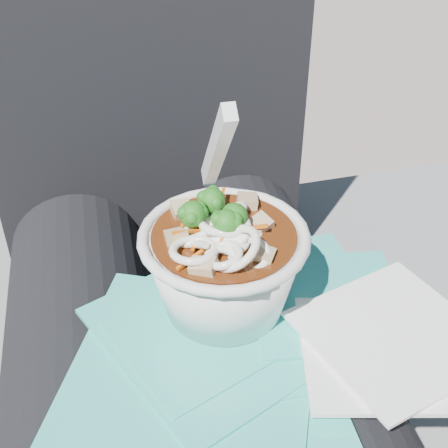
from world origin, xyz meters
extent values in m
cylinder|color=black|center=(-0.09, 0.00, 0.54)|extent=(0.14, 0.48, 0.14)
cylinder|color=black|center=(0.09, 0.00, 0.54)|extent=(0.14, 0.48, 0.14)
cube|color=black|center=(0.00, 0.32, 0.76)|extent=(0.34, 0.18, 0.50)
cube|color=#2BB3A6|center=(0.03, -0.01, 0.62)|extent=(0.19, 0.15, 0.00)
cube|color=#2BB3A6|center=(0.01, -0.06, 0.62)|extent=(0.17, 0.16, 0.00)
cube|color=#2BB3A6|center=(0.01, -0.03, 0.62)|extent=(0.19, 0.19, 0.00)
cube|color=#2BB3A6|center=(-0.01, -0.05, 0.62)|extent=(0.24, 0.25, 0.00)
cube|color=#2BB3A6|center=(0.09, 0.00, 0.62)|extent=(0.13, 0.18, 0.00)
cube|color=#2BB3A6|center=(0.03, -0.01, 0.63)|extent=(0.23, 0.23, 0.00)
cube|color=#2BB3A6|center=(0.02, -0.01, 0.63)|extent=(0.18, 0.17, 0.00)
cube|color=#2BB3A6|center=(0.12, 0.00, 0.63)|extent=(0.14, 0.13, 0.00)
cube|color=white|center=(0.13, -0.07, 0.63)|extent=(0.14, 0.14, 0.00)
cube|color=white|center=(0.15, -0.05, 0.64)|extent=(0.16, 0.16, 0.00)
torus|color=white|center=(0.03, 0.01, 0.70)|extent=(0.13, 0.13, 0.01)
cylinder|color=#411B09|center=(0.03, 0.01, 0.70)|extent=(0.11, 0.11, 0.01)
torus|color=white|center=(0.03, -0.02, 0.71)|extent=(0.05, 0.05, 0.03)
torus|color=white|center=(0.03, 0.01, 0.71)|extent=(0.03, 0.04, 0.04)
torus|color=white|center=(0.03, 0.01, 0.71)|extent=(0.05, 0.05, 0.03)
torus|color=white|center=(0.04, 0.00, 0.70)|extent=(0.04, 0.04, 0.04)
torus|color=white|center=(0.03, 0.01, 0.71)|extent=(0.05, 0.05, 0.04)
torus|color=white|center=(0.01, 0.01, 0.70)|extent=(0.04, 0.04, 0.02)
torus|color=white|center=(0.00, -0.01, 0.71)|extent=(0.05, 0.05, 0.01)
torus|color=white|center=(0.04, -0.02, 0.71)|extent=(0.04, 0.04, 0.02)
torus|color=white|center=(0.04, 0.03, 0.70)|extent=(0.04, 0.05, 0.04)
torus|color=white|center=(0.03, 0.03, 0.70)|extent=(0.04, 0.05, 0.03)
torus|color=white|center=(0.03, 0.03, 0.70)|extent=(0.04, 0.04, 0.03)
torus|color=white|center=(0.02, -0.02, 0.70)|extent=(0.04, 0.04, 0.03)
torus|color=white|center=(0.02, -0.02, 0.71)|extent=(0.04, 0.04, 0.02)
torus|color=white|center=(0.01, 0.02, 0.70)|extent=(0.04, 0.04, 0.03)
torus|color=white|center=(0.03, 0.02, 0.71)|extent=(0.05, 0.05, 0.03)
cylinder|color=white|center=(0.05, 0.01, 0.71)|extent=(0.02, 0.01, 0.02)
cylinder|color=white|center=(0.01, 0.00, 0.71)|extent=(0.02, 0.03, 0.02)
cylinder|color=white|center=(0.03, 0.02, 0.71)|extent=(0.03, 0.02, 0.02)
cylinder|color=white|center=(0.01, 0.03, 0.71)|extent=(0.02, 0.03, 0.01)
cylinder|color=#82A34F|center=(0.04, 0.01, 0.71)|extent=(0.01, 0.01, 0.01)
sphere|color=#135513|center=(0.04, 0.01, 0.72)|extent=(0.02, 0.02, 0.02)
sphere|color=#135513|center=(0.04, 0.00, 0.72)|extent=(0.01, 0.01, 0.01)
sphere|color=#135513|center=(0.04, 0.01, 0.72)|extent=(0.01, 0.01, 0.01)
sphere|color=#135513|center=(0.03, 0.01, 0.72)|extent=(0.01, 0.01, 0.01)
sphere|color=#135513|center=(0.04, 0.02, 0.72)|extent=(0.01, 0.01, 0.01)
cylinder|color=#82A34F|center=(0.03, 0.04, 0.71)|extent=(0.01, 0.01, 0.01)
sphere|color=#135513|center=(0.03, 0.04, 0.72)|extent=(0.02, 0.02, 0.02)
sphere|color=#135513|center=(0.03, 0.04, 0.72)|extent=(0.01, 0.01, 0.01)
sphere|color=#135513|center=(0.03, 0.04, 0.72)|extent=(0.01, 0.01, 0.01)
sphere|color=#135513|center=(0.03, 0.03, 0.72)|extent=(0.01, 0.01, 0.01)
sphere|color=#135513|center=(0.02, 0.04, 0.72)|extent=(0.01, 0.01, 0.01)
cylinder|color=#82A34F|center=(0.01, 0.02, 0.71)|extent=(0.01, 0.01, 0.01)
sphere|color=#135513|center=(0.01, 0.02, 0.72)|extent=(0.02, 0.02, 0.02)
sphere|color=#135513|center=(0.01, 0.01, 0.72)|extent=(0.01, 0.01, 0.01)
sphere|color=#135513|center=(0.02, 0.02, 0.72)|extent=(0.01, 0.01, 0.01)
sphere|color=#135513|center=(0.02, 0.02, 0.72)|extent=(0.01, 0.01, 0.01)
sphere|color=#135513|center=(0.00, 0.02, 0.72)|extent=(0.01, 0.01, 0.01)
cylinder|color=#82A34F|center=(0.03, 0.00, 0.71)|extent=(0.01, 0.01, 0.01)
sphere|color=#135513|center=(0.03, 0.00, 0.72)|extent=(0.02, 0.02, 0.02)
sphere|color=#135513|center=(0.03, 0.01, 0.72)|extent=(0.01, 0.01, 0.01)
sphere|color=#135513|center=(0.03, 0.01, 0.72)|extent=(0.01, 0.01, 0.01)
sphere|color=#135513|center=(0.04, 0.00, 0.72)|extent=(0.01, 0.01, 0.01)
sphere|color=#135513|center=(0.04, 0.00, 0.72)|extent=(0.01, 0.01, 0.01)
cube|color=#D76212|center=(0.01, 0.01, 0.71)|extent=(0.03, 0.01, 0.01)
cube|color=#D76212|center=(0.04, 0.04, 0.71)|extent=(0.01, 0.03, 0.00)
cube|color=#D76212|center=(0.05, 0.01, 0.71)|extent=(0.04, 0.01, 0.01)
cube|color=#D76212|center=(0.02, 0.05, 0.71)|extent=(0.01, 0.03, 0.01)
cube|color=#D76212|center=(0.00, -0.02, 0.71)|extent=(0.03, 0.02, 0.01)
cube|color=#D76212|center=(0.02, 0.03, 0.71)|extent=(0.04, 0.03, 0.01)
cube|color=#D76212|center=(0.03, 0.00, 0.71)|extent=(0.02, 0.03, 0.01)
cube|color=#D76212|center=(0.01, 0.01, 0.71)|extent=(0.02, 0.04, 0.01)
cube|color=tan|center=(0.06, 0.02, 0.71)|extent=(0.02, 0.02, 0.02)
cube|color=tan|center=(0.06, 0.05, 0.71)|extent=(0.02, 0.02, 0.01)
cube|color=tan|center=(0.00, 0.05, 0.71)|extent=(0.02, 0.02, 0.01)
cube|color=tan|center=(0.00, 0.01, 0.71)|extent=(0.02, 0.02, 0.01)
cube|color=tan|center=(0.01, -0.03, 0.71)|extent=(0.02, 0.02, 0.01)
cube|color=tan|center=(0.05, -0.02, 0.71)|extent=(0.02, 0.02, 0.01)
ellipsoid|color=white|center=(0.03, 0.00, 0.71)|extent=(0.03, 0.04, 0.01)
cube|color=white|center=(0.03, 0.05, 0.76)|extent=(0.01, 0.09, 0.11)
camera|label=1|loc=(-0.05, -0.36, 0.99)|focal=50.00mm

